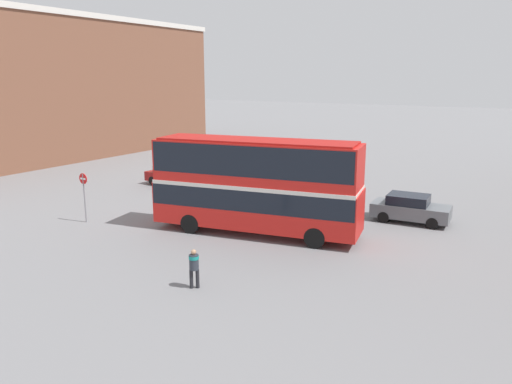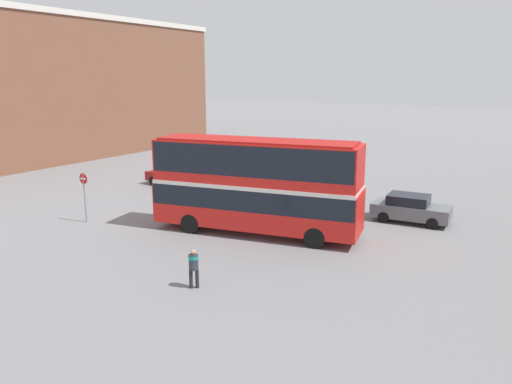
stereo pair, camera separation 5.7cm
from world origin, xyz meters
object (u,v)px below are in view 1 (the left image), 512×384
Objects in this scene: parked_car_kerb_near at (173,176)px; double_decker_bus at (256,181)px; pedestrian_foreground at (194,265)px; parked_car_kerb_far at (410,208)px; no_entry_sign at (84,190)px.

double_decker_bus is at bearing -24.19° from parked_car_kerb_near.
parked_car_kerb_near is (-12.86, 13.62, -0.21)m from pedestrian_foreground.
parked_car_kerb_near is 1.04× the size of parked_car_kerb_far.
no_entry_sign is at bearing -152.26° from parked_car_kerb_far.
double_decker_bus is 9.71m from no_entry_sign.
pedestrian_foreground reaches higher than parked_car_kerb_near.
parked_car_kerb_far is at bearing 5.07° from parked_car_kerb_near.
no_entry_sign is (-10.70, 3.82, 0.87)m from pedestrian_foreground.
double_decker_bus is 2.55× the size of parked_car_kerb_far.
pedestrian_foreground is at bearing -40.63° from parked_car_kerb_near.
parked_car_kerb_near is at bearing 174.91° from parked_car_kerb_far.
no_entry_sign is at bearing -71.52° from parked_car_kerb_near.
pedestrian_foreground is at bearing -113.18° from parked_car_kerb_far.
double_decker_bus is at bearing -25.18° from pedestrian_foreground.
double_decker_bus reaches higher than parked_car_kerb_near.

